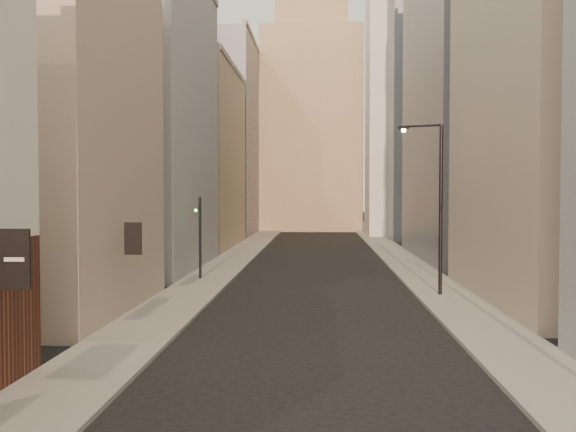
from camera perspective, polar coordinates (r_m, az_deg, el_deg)
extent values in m
cube|color=gray|center=(56.90, -3.93, -3.16)|extent=(3.00, 140.00, 0.15)
cube|color=gray|center=(56.87, 9.21, -3.18)|extent=(3.00, 140.00, 0.15)
cube|color=black|center=(17.08, -23.16, -3.56)|extent=(0.80, 0.08, 1.50)
cube|color=black|center=(26.42, -13.61, -1.96)|extent=(0.70, 0.08, 1.30)
cube|color=tan|center=(30.00, -21.30, 7.22)|extent=(8.00, 12.00, 16.00)
cube|color=gray|center=(45.21, -12.94, 8.06)|extent=(8.00, 16.00, 20.00)
cube|color=tan|center=(62.56, -8.44, 5.02)|extent=(8.00, 18.00, 17.00)
cube|color=gray|center=(82.46, -5.72, 6.74)|extent=(8.00, 20.00, 24.00)
cube|color=tan|center=(33.78, 23.67, 10.01)|extent=(8.00, 16.00, 20.00)
cube|color=gray|center=(53.20, 15.90, 10.37)|extent=(8.00, 20.00, 26.00)
cube|color=gray|center=(83.63, 15.63, 15.64)|extent=(20.00, 22.00, 50.00)
cube|color=tan|center=(93.70, 2.10, 7.41)|extent=(14.00, 14.00, 28.00)
cube|color=tan|center=(96.78, 2.12, 17.48)|extent=(10.00, 10.00, 6.00)
cube|color=silver|center=(80.75, 9.94, 10.39)|extent=(8.00, 8.00, 34.00)
cylinder|color=black|center=(32.93, 13.42, 0.40)|extent=(0.19, 0.19, 8.61)
cylinder|color=black|center=(33.28, 11.85, 7.85)|extent=(1.83, 0.80, 0.11)
cube|color=black|center=(33.49, 10.23, 7.74)|extent=(0.57, 0.39, 0.17)
sphere|color=#FF9A3F|center=(33.48, 10.23, 7.53)|extent=(0.23, 0.23, 0.23)
cylinder|color=black|center=(38.49, -7.82, -2.03)|extent=(0.16, 0.16, 5.00)
imported|color=black|center=(38.40, -7.83, 0.50)|extent=(0.44, 0.44, 1.09)
sphere|color=#19E533|center=(38.45, -8.20, 0.50)|extent=(0.16, 0.16, 0.16)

